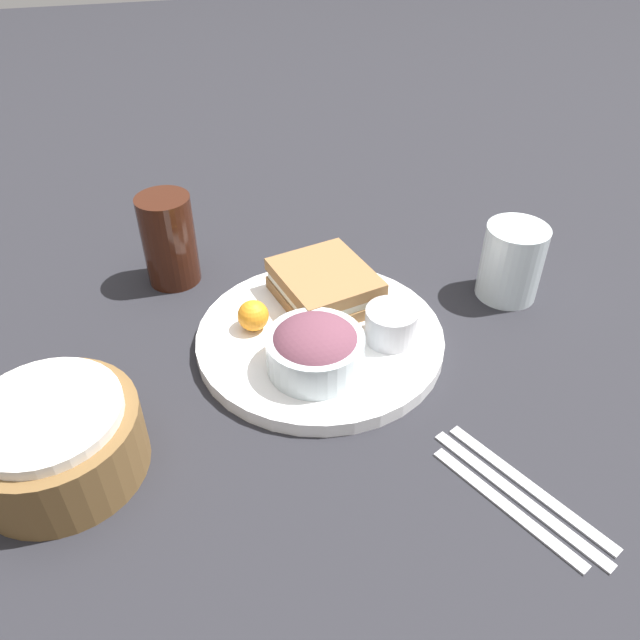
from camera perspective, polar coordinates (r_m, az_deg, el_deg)
The scene contains 12 objects.
ground_plane at distance 0.78m, azimuth 0.00°, elevation -2.20°, with size 4.00×4.00×0.00m, color #232328.
plate at distance 0.77m, azimuth 0.00°, elevation -1.69°, with size 0.30×0.30×0.02m, color white.
sandwich at distance 0.81m, azimuth 0.42°, elevation 3.15°, with size 0.15×0.14×0.05m.
salad_bowl at distance 0.70m, azimuth -0.44°, elevation -2.63°, with size 0.11×0.11×0.06m.
dressing_cup at distance 0.75m, azimuth 6.50°, elevation -0.41°, with size 0.06×0.06×0.04m, color #B7B7BC.
orange_wedge at distance 0.77m, azimuth -6.13°, elevation 0.41°, with size 0.04×0.04×0.04m, color orange.
drink_glass at distance 0.88m, azimuth -13.64°, elevation 7.12°, with size 0.07×0.07×0.13m, color #38190F.
bread_basket at distance 0.67m, azimuth -23.08°, elevation -10.04°, with size 0.17×0.17×0.08m.
fork at distance 0.66m, azimuth 18.56°, elevation -14.12°, with size 0.19×0.01×0.01m, color #B2B2B7.
knife at distance 0.65m, azimuth 17.63°, elevation -15.01°, with size 0.20×0.01×0.01m, color #B2B2B7.
spoon at distance 0.64m, azimuth 16.67°, elevation -15.94°, with size 0.17×0.01×0.01m, color #B2B2B7.
water_glass at distance 0.87m, azimuth 17.11°, elevation 5.10°, with size 0.08×0.08×0.10m, color silver.
Camera 1 is at (-0.57, 0.14, 0.51)m, focal length 35.00 mm.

